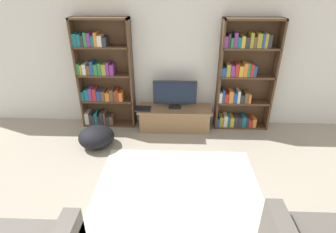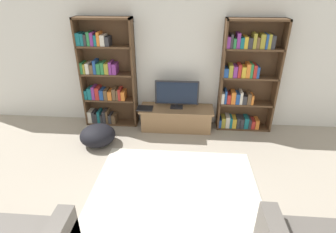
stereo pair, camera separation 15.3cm
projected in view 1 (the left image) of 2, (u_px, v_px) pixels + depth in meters
wall_back at (168, 60)px, 5.02m from camera, size 8.80×0.06×2.60m
bookshelf_left at (103, 77)px, 5.04m from camera, size 1.05×0.30×2.10m
bookshelf_right at (243, 78)px, 4.95m from camera, size 1.05×0.30×2.10m
tv_stand at (175, 118)px, 5.22m from camera, size 1.43×0.52×0.44m
television at (175, 94)px, 5.01m from camera, size 0.83×0.16×0.55m
laptop at (143, 109)px, 5.06m from camera, size 0.30×0.24×0.03m
area_rug at (178, 188)px, 3.74m from camera, size 2.34×1.83×0.02m
beanbag_ottoman at (96, 137)px, 4.65m from camera, size 0.63×0.63×0.36m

